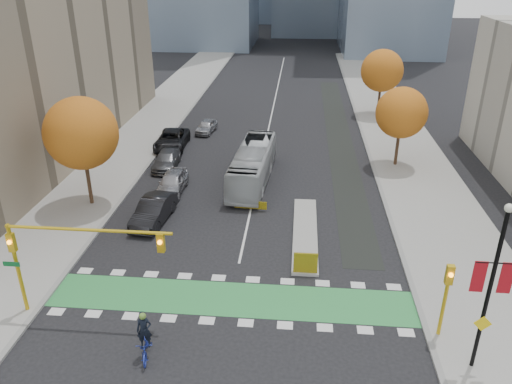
% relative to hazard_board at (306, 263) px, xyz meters
% --- Properties ---
extents(ground, '(300.00, 300.00, 0.00)m').
position_rel_hazard_board_xyz_m(ground, '(-4.00, -4.20, -0.80)').
color(ground, black).
rests_on(ground, ground).
extents(sidewalk_west, '(7.00, 120.00, 0.15)m').
position_rel_hazard_board_xyz_m(sidewalk_west, '(-17.50, 15.80, -0.73)').
color(sidewalk_west, gray).
rests_on(sidewalk_west, ground).
extents(sidewalk_east, '(7.00, 120.00, 0.15)m').
position_rel_hazard_board_xyz_m(sidewalk_east, '(9.50, 15.80, -0.73)').
color(sidewalk_east, gray).
rests_on(sidewalk_east, ground).
extents(curb_west, '(0.30, 120.00, 0.16)m').
position_rel_hazard_board_xyz_m(curb_west, '(-14.00, 15.80, -0.73)').
color(curb_west, gray).
rests_on(curb_west, ground).
extents(curb_east, '(0.30, 120.00, 0.16)m').
position_rel_hazard_board_xyz_m(curb_east, '(6.00, 15.80, -0.73)').
color(curb_east, gray).
rests_on(curb_east, ground).
extents(bike_crossing, '(20.00, 3.00, 0.01)m').
position_rel_hazard_board_xyz_m(bike_crossing, '(-4.00, -2.70, -0.79)').
color(bike_crossing, '#2D8A42').
rests_on(bike_crossing, ground).
extents(centre_line, '(0.15, 70.00, 0.01)m').
position_rel_hazard_board_xyz_m(centre_line, '(-4.00, 35.80, -0.80)').
color(centre_line, silver).
rests_on(centre_line, ground).
extents(bike_lane_paint, '(2.50, 50.00, 0.01)m').
position_rel_hazard_board_xyz_m(bike_lane_paint, '(3.50, 25.80, -0.80)').
color(bike_lane_paint, black).
rests_on(bike_lane_paint, ground).
extents(median_island, '(1.60, 10.00, 0.16)m').
position_rel_hazard_board_xyz_m(median_island, '(0.00, 4.80, -0.72)').
color(median_island, gray).
rests_on(median_island, ground).
extents(hazard_board, '(1.40, 0.12, 1.30)m').
position_rel_hazard_board_xyz_m(hazard_board, '(0.00, 0.00, 0.00)').
color(hazard_board, yellow).
rests_on(hazard_board, median_island).
extents(tree_west, '(5.20, 5.20, 8.22)m').
position_rel_hazard_board_xyz_m(tree_west, '(-16.00, 7.80, 4.82)').
color(tree_west, '#332114').
rests_on(tree_west, ground).
extents(tree_east_near, '(4.40, 4.40, 7.08)m').
position_rel_hazard_board_xyz_m(tree_east_near, '(8.00, 17.80, 4.06)').
color(tree_east_near, '#332114').
rests_on(tree_east_near, ground).
extents(tree_east_far, '(4.80, 4.80, 7.65)m').
position_rel_hazard_board_xyz_m(tree_east_far, '(8.50, 33.80, 4.44)').
color(tree_east_far, '#332114').
rests_on(tree_east_far, ground).
extents(traffic_signal_west, '(8.53, 0.56, 5.20)m').
position_rel_hazard_board_xyz_m(traffic_signal_west, '(-11.93, -4.71, 3.23)').
color(traffic_signal_west, '#BF9914').
rests_on(traffic_signal_west, ground).
extents(traffic_signal_east, '(0.35, 0.43, 4.10)m').
position_rel_hazard_board_xyz_m(traffic_signal_east, '(6.50, -4.71, 1.93)').
color(traffic_signal_east, '#BF9914').
rests_on(traffic_signal_east, ground).
extents(banner_lamppost, '(1.65, 0.36, 8.28)m').
position_rel_hazard_board_xyz_m(banner_lamppost, '(7.50, -6.70, 3.81)').
color(banner_lamppost, black).
rests_on(banner_lamppost, ground).
extents(cyclist, '(1.16, 2.22, 2.44)m').
position_rel_hazard_board_xyz_m(cyclist, '(-7.34, -7.27, 0.02)').
color(cyclist, navy).
rests_on(cyclist, ground).
extents(bus, '(3.24, 10.99, 3.02)m').
position_rel_hazard_board_xyz_m(bus, '(-4.35, 13.13, 0.71)').
color(bus, '#ABB0B3').
rests_on(bus, ground).
extents(parked_car_a, '(1.98, 4.79, 1.62)m').
position_rel_hazard_board_xyz_m(parked_car_a, '(-10.50, 10.61, 0.01)').
color(parked_car_a, '#9C9CA1').
rests_on(parked_car_a, ground).
extents(parked_car_b, '(2.31, 5.31, 1.70)m').
position_rel_hazard_board_xyz_m(parked_car_b, '(-10.59, 5.61, 0.05)').
color(parked_car_b, black).
rests_on(parked_car_b, ground).
extents(parked_car_c, '(2.17, 4.96, 1.42)m').
position_rel_hazard_board_xyz_m(parked_car_c, '(-12.24, 15.61, -0.09)').
color(parked_car_c, '#47474B').
rests_on(parked_car_c, ground).
extents(parked_car_d, '(2.96, 6.08, 1.66)m').
position_rel_hazard_board_xyz_m(parked_car_d, '(-13.00, 20.61, 0.03)').
color(parked_car_d, black).
rests_on(parked_car_d, ground).
extents(parked_car_e, '(2.10, 4.14, 1.35)m').
position_rel_hazard_board_xyz_m(parked_car_e, '(-10.50, 25.61, -0.12)').
color(parked_car_e, '#9D9EA2').
rests_on(parked_car_e, ground).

